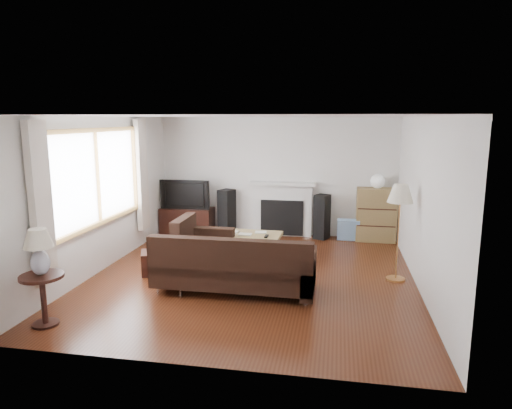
% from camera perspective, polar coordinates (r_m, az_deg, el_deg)
% --- Properties ---
extents(room, '(5.10, 5.60, 2.54)m').
position_cam_1_polar(room, '(7.02, -0.43, 0.75)').
color(room, '#4E2211').
rests_on(room, ground).
extents(window, '(0.12, 2.74, 1.54)m').
position_cam_1_polar(window, '(7.63, -19.15, 3.24)').
color(window, olive).
rests_on(window, room).
extents(curtain_near, '(0.10, 0.35, 2.10)m').
position_cam_1_polar(curtain_near, '(6.36, -25.31, 0.04)').
color(curtain_near, silver).
rests_on(curtain_near, room).
extents(curtain_far, '(0.10, 0.35, 2.10)m').
position_cam_1_polar(curtain_far, '(8.98, -14.09, 3.58)').
color(curtain_far, silver).
rests_on(curtain_far, room).
extents(fireplace, '(1.40, 0.26, 1.15)m').
position_cam_1_polar(fireplace, '(9.69, 3.32, -0.55)').
color(fireplace, white).
rests_on(fireplace, room).
extents(tv_stand, '(1.12, 0.50, 0.56)m').
position_cam_1_polar(tv_stand, '(10.04, -8.58, -1.98)').
color(tv_stand, black).
rests_on(tv_stand, ground).
extents(television, '(1.08, 0.14, 0.62)m').
position_cam_1_polar(television, '(9.93, -8.68, 1.35)').
color(television, black).
rests_on(television, tv_stand).
extents(speaker_left, '(0.37, 0.40, 0.97)m').
position_cam_1_polar(speaker_left, '(9.80, -3.68, -0.95)').
color(speaker_left, black).
rests_on(speaker_left, ground).
extents(speaker_right, '(0.36, 0.38, 0.92)m').
position_cam_1_polar(speaker_right, '(9.55, 8.24, -1.52)').
color(speaker_right, black).
rests_on(speaker_right, ground).
extents(bookshelf, '(0.79, 0.38, 1.09)m').
position_cam_1_polar(bookshelf, '(9.56, 14.77, -1.24)').
color(bookshelf, olive).
rests_on(bookshelf, ground).
extents(globe_lamp, '(0.28, 0.28, 0.28)m').
position_cam_1_polar(globe_lamp, '(9.45, 14.97, 2.81)').
color(globe_lamp, white).
rests_on(globe_lamp, bookshelf).
extents(sectional_sofa, '(2.49, 1.82, 0.80)m').
position_cam_1_polar(sectional_sofa, '(6.63, -2.66, -7.42)').
color(sectional_sofa, black).
rests_on(sectional_sofa, ground).
extents(coffee_table, '(1.24, 0.71, 0.48)m').
position_cam_1_polar(coffee_table, '(8.09, -1.25, -5.27)').
color(coffee_table, olive).
rests_on(coffee_table, ground).
extents(footstool, '(0.55, 0.55, 0.36)m').
position_cam_1_polar(footstool, '(7.59, -12.50, -7.06)').
color(footstool, black).
rests_on(footstool, ground).
extents(floor_lamp, '(0.50, 0.50, 1.50)m').
position_cam_1_polar(floor_lamp, '(7.29, 17.35, -3.41)').
color(floor_lamp, '#BC7E41').
rests_on(floor_lamp, ground).
extents(side_table, '(0.51, 0.51, 0.64)m').
position_cam_1_polar(side_table, '(6.15, -25.01, -10.78)').
color(side_table, black).
rests_on(side_table, ground).
extents(table_lamp, '(0.34, 0.34, 0.55)m').
position_cam_1_polar(table_lamp, '(5.96, -25.47, -5.42)').
color(table_lamp, silver).
rests_on(table_lamp, side_table).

